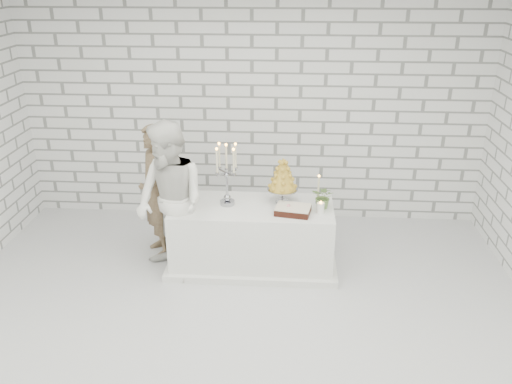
% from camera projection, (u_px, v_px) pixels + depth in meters
% --- Properties ---
extents(ground, '(6.00, 5.00, 0.01)m').
position_uv_depth(ground, '(234.00, 324.00, 5.17)').
color(ground, silver).
rests_on(ground, ground).
extents(wall_back, '(6.00, 0.01, 3.00)m').
position_uv_depth(wall_back, '(252.00, 109.00, 6.87)').
color(wall_back, white).
rests_on(wall_back, ground).
extents(cake_table, '(1.80, 0.80, 0.75)m').
position_uv_depth(cake_table, '(252.00, 236.00, 6.06)').
color(cake_table, white).
rests_on(cake_table, ground).
extents(groom, '(0.61, 0.70, 1.61)m').
position_uv_depth(groom, '(156.00, 192.00, 6.15)').
color(groom, brown).
rests_on(groom, ground).
extents(bride, '(1.08, 1.07, 1.76)m').
position_uv_depth(bride, '(171.00, 203.00, 5.67)').
color(bride, white).
rests_on(bride, ground).
extents(candelabra, '(0.29, 0.29, 0.72)m').
position_uv_depth(candelabra, '(227.00, 175.00, 5.81)').
color(candelabra, '#93939C').
rests_on(candelabra, cake_table).
extents(croquembouche, '(0.43, 0.43, 0.54)m').
position_uv_depth(croquembouche, '(283.00, 180.00, 5.90)').
color(croquembouche, olive).
rests_on(croquembouche, cake_table).
extents(chocolate_cake, '(0.41, 0.32, 0.08)m').
position_uv_depth(chocolate_cake, '(293.00, 210.00, 5.72)').
color(chocolate_cake, black).
rests_on(chocolate_cake, cake_table).
extents(pillar_candle, '(0.10, 0.10, 0.12)m').
position_uv_depth(pillar_candle, '(320.00, 208.00, 5.72)').
color(pillar_candle, white).
rests_on(pillar_candle, cake_table).
extents(extra_taper, '(0.06, 0.06, 0.32)m').
position_uv_depth(extra_taper, '(318.00, 190.00, 5.92)').
color(extra_taper, beige).
rests_on(extra_taper, cake_table).
extents(flowers, '(0.30, 0.28, 0.27)m').
position_uv_depth(flowers, '(324.00, 197.00, 5.81)').
color(flowers, '#3E612F').
rests_on(flowers, cake_table).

